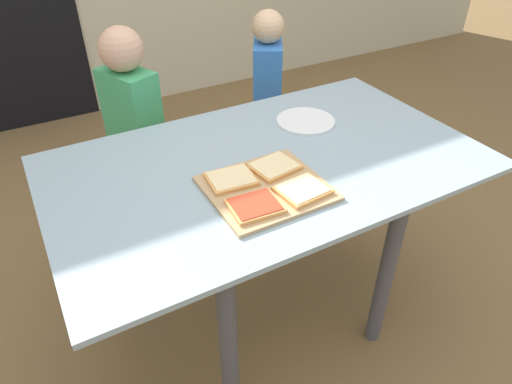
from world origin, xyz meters
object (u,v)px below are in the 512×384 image
(plate_white_right, at_px, (306,121))
(pizza_slice_near_right, at_px, (303,190))
(pizza_slice_near_left, at_px, (255,206))
(child_right, at_px, (267,99))
(dining_table, at_px, (267,191))
(child_left, at_px, (136,133))
(pizza_slice_far_left, at_px, (231,179))
(pizza_slice_far_right, at_px, (274,166))
(cutting_board, at_px, (266,188))

(plate_white_right, bearing_deg, pizza_slice_near_right, -125.38)
(pizza_slice_near_left, height_order, child_right, child_right)
(dining_table, relative_size, child_left, 1.33)
(pizza_slice_near_right, height_order, child_right, child_right)
(pizza_slice_near_right, xyz_separation_m, pizza_slice_near_left, (-0.16, 0.00, 0.00))
(plate_white_right, bearing_deg, pizza_slice_far_left, -151.84)
(plate_white_right, height_order, child_right, child_right)
(dining_table, distance_m, plate_white_right, 0.35)
(pizza_slice_far_right, relative_size, pizza_slice_far_left, 1.03)
(pizza_slice_near_left, bearing_deg, dining_table, 52.06)
(plate_white_right, relative_size, child_right, 0.22)
(pizza_slice_far_right, bearing_deg, child_right, 60.99)
(child_left, bearing_deg, pizza_slice_far_right, -70.68)
(plate_white_right, relative_size, child_left, 0.21)
(pizza_slice_far_left, distance_m, plate_white_right, 0.50)
(pizza_slice_far_right, xyz_separation_m, pizza_slice_near_left, (-0.16, -0.15, 0.00))
(dining_table, relative_size, child_right, 1.40)
(dining_table, distance_m, pizza_slice_far_left, 0.24)
(dining_table, height_order, pizza_slice_far_left, pizza_slice_far_left)
(pizza_slice_far_left, distance_m, child_left, 0.76)
(pizza_slice_far_right, bearing_deg, cutting_board, -134.45)
(dining_table, height_order, plate_white_right, plate_white_right)
(dining_table, distance_m, pizza_slice_near_left, 0.32)
(child_right, bearing_deg, child_left, -170.68)
(child_right, bearing_deg, plate_white_right, -107.07)
(plate_white_right, distance_m, child_right, 0.68)
(child_left, bearing_deg, pizza_slice_near_right, -73.41)
(cutting_board, bearing_deg, pizza_slice_near_right, -43.30)
(pizza_slice_far_left, xyz_separation_m, pizza_slice_near_right, (0.16, -0.16, 0.00))
(dining_table, xyz_separation_m, pizza_slice_far_left, (-0.17, -0.07, 0.15))
(cutting_board, height_order, pizza_slice_near_right, pizza_slice_near_right)
(pizza_slice_near_left, bearing_deg, pizza_slice_near_right, -0.67)
(dining_table, height_order, cutting_board, cutting_board)
(pizza_slice_near_right, relative_size, plate_white_right, 0.69)
(dining_table, distance_m, cutting_board, 0.22)
(child_left, bearing_deg, pizza_slice_near_left, -83.42)
(pizza_slice_far_left, bearing_deg, pizza_slice_near_left, -90.71)
(cutting_board, bearing_deg, plate_white_right, 41.25)
(pizza_slice_far_right, height_order, child_right, child_right)
(pizza_slice_near_left, xyz_separation_m, plate_white_right, (0.44, 0.39, -0.02))
(dining_table, xyz_separation_m, pizza_slice_near_left, (-0.17, -0.22, 0.15))
(pizza_slice_near_right, bearing_deg, dining_table, 87.45)
(cutting_board, height_order, pizza_slice_far_left, pizza_slice_far_left)
(pizza_slice_near_left, bearing_deg, cutting_board, 42.73)
(cutting_board, height_order, pizza_slice_near_left, pizza_slice_near_left)
(pizza_slice_near_left, relative_size, child_right, 0.15)
(pizza_slice_near_right, xyz_separation_m, child_left, (-0.27, 0.89, -0.16))
(cutting_board, distance_m, plate_white_right, 0.48)
(pizza_slice_far_left, height_order, pizza_slice_near_left, same)
(pizza_slice_far_left, bearing_deg, child_right, 53.57)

